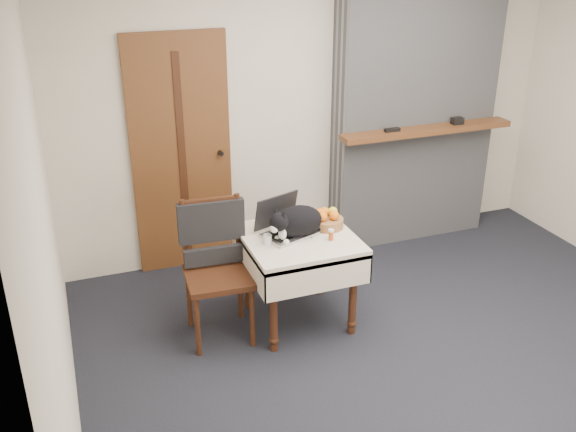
{
  "coord_description": "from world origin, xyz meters",
  "views": [
    {
      "loc": [
        -2.13,
        -3.03,
        2.7
      ],
      "look_at": [
        -0.72,
        0.75,
        0.89
      ],
      "focal_mm": 40.0,
      "sensor_mm": 36.0,
      "label": 1
    }
  ],
  "objects_px": {
    "cat": "(298,221)",
    "fruit_basket": "(327,220)",
    "side_table": "(299,250)",
    "door": "(181,156)",
    "laptop": "(284,224)",
    "pill_bottle": "(331,234)",
    "cream_jar": "(267,239)",
    "chair": "(214,250)"
  },
  "relations": [
    {
      "from": "side_table",
      "to": "fruit_basket",
      "type": "height_order",
      "value": "fruit_basket"
    },
    {
      "from": "side_table",
      "to": "chair",
      "type": "height_order",
      "value": "chair"
    },
    {
      "from": "laptop",
      "to": "fruit_basket",
      "type": "xyz_separation_m",
      "value": [
        0.33,
        -0.01,
        -0.01
      ]
    },
    {
      "from": "laptop",
      "to": "pill_bottle",
      "type": "xyz_separation_m",
      "value": [
        0.27,
        -0.22,
        -0.02
      ]
    },
    {
      "from": "pill_bottle",
      "to": "chair",
      "type": "bearing_deg",
      "value": 162.7
    },
    {
      "from": "cream_jar",
      "to": "fruit_basket",
      "type": "relative_size",
      "value": 0.28
    },
    {
      "from": "laptop",
      "to": "cat",
      "type": "distance_m",
      "value": 0.12
    },
    {
      "from": "laptop",
      "to": "cream_jar",
      "type": "bearing_deg",
      "value": -162.54
    },
    {
      "from": "cream_jar",
      "to": "pill_bottle",
      "type": "bearing_deg",
      "value": -12.98
    },
    {
      "from": "door",
      "to": "laptop",
      "type": "bearing_deg",
      "value": -65.31
    },
    {
      "from": "door",
      "to": "cat",
      "type": "xyz_separation_m",
      "value": [
        0.58,
        -1.17,
        -0.19
      ]
    },
    {
      "from": "cat",
      "to": "laptop",
      "type": "bearing_deg",
      "value": 109.41
    },
    {
      "from": "cat",
      "to": "fruit_basket",
      "type": "distance_m",
      "value": 0.27
    },
    {
      "from": "side_table",
      "to": "pill_bottle",
      "type": "xyz_separation_m",
      "value": [
        0.19,
        -0.14,
        0.16
      ]
    },
    {
      "from": "side_table",
      "to": "pill_bottle",
      "type": "relative_size",
      "value": 9.49
    },
    {
      "from": "cream_jar",
      "to": "fruit_basket",
      "type": "height_order",
      "value": "fruit_basket"
    },
    {
      "from": "cream_jar",
      "to": "pill_bottle",
      "type": "xyz_separation_m",
      "value": [
        0.44,
        -0.1,
        0.01
      ]
    },
    {
      "from": "door",
      "to": "cat",
      "type": "bearing_deg",
      "value": -63.65
    },
    {
      "from": "pill_bottle",
      "to": "fruit_basket",
      "type": "height_order",
      "value": "fruit_basket"
    },
    {
      "from": "cream_jar",
      "to": "side_table",
      "type": "bearing_deg",
      "value": 7.92
    },
    {
      "from": "cat",
      "to": "pill_bottle",
      "type": "distance_m",
      "value": 0.25
    },
    {
      "from": "side_table",
      "to": "chair",
      "type": "xyz_separation_m",
      "value": [
        -0.59,
        0.11,
        0.06
      ]
    },
    {
      "from": "fruit_basket",
      "to": "chair",
      "type": "relative_size",
      "value": 0.24
    },
    {
      "from": "cream_jar",
      "to": "pill_bottle",
      "type": "distance_m",
      "value": 0.45
    },
    {
      "from": "door",
      "to": "cream_jar",
      "type": "relative_size",
      "value": 29.38
    },
    {
      "from": "cat",
      "to": "door",
      "type": "bearing_deg",
      "value": 91.7
    },
    {
      "from": "side_table",
      "to": "laptop",
      "type": "distance_m",
      "value": 0.22
    },
    {
      "from": "door",
      "to": "pill_bottle",
      "type": "xyz_separation_m",
      "value": [
        0.77,
        -1.31,
        -0.26
      ]
    },
    {
      "from": "side_table",
      "to": "cream_jar",
      "type": "distance_m",
      "value": 0.29
    },
    {
      "from": "laptop",
      "to": "pill_bottle",
      "type": "relative_size",
      "value": 5.41
    },
    {
      "from": "pill_bottle",
      "to": "chair",
      "type": "height_order",
      "value": "chair"
    },
    {
      "from": "door",
      "to": "side_table",
      "type": "distance_m",
      "value": 1.38
    },
    {
      "from": "side_table",
      "to": "cream_jar",
      "type": "xyz_separation_m",
      "value": [
        -0.25,
        -0.03,
        0.15
      ]
    },
    {
      "from": "cat",
      "to": "pill_bottle",
      "type": "bearing_deg",
      "value": -61.37
    },
    {
      "from": "door",
      "to": "laptop",
      "type": "relative_size",
      "value": 4.49
    },
    {
      "from": "chair",
      "to": "fruit_basket",
      "type": "bearing_deg",
      "value": 1.74
    },
    {
      "from": "laptop",
      "to": "cream_jar",
      "type": "height_order",
      "value": "laptop"
    },
    {
      "from": "side_table",
      "to": "laptop",
      "type": "height_order",
      "value": "laptop"
    },
    {
      "from": "door",
      "to": "cat",
      "type": "relative_size",
      "value": 3.58
    },
    {
      "from": "cream_jar",
      "to": "chair",
      "type": "xyz_separation_m",
      "value": [
        -0.35,
        0.14,
        -0.09
      ]
    },
    {
      "from": "cat",
      "to": "side_table",
      "type": "bearing_deg",
      "value": -100.48
    },
    {
      "from": "cream_jar",
      "to": "door",
      "type": "bearing_deg",
      "value": 105.36
    }
  ]
}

